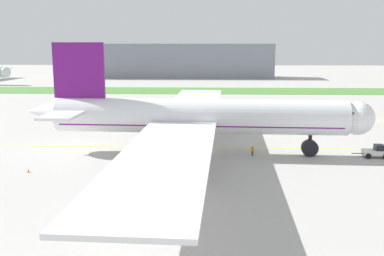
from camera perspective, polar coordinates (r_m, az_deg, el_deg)
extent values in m
plane|color=#ADAAA5|center=(76.78, 0.93, -3.09)|extent=(600.00, 600.00, 0.00)
cube|color=yellow|center=(79.97, 0.97, -2.52)|extent=(280.00, 0.36, 0.01)
cube|color=#4C8438|center=(174.73, 1.55, 4.79)|extent=(320.00, 24.00, 0.10)
cylinder|color=white|center=(74.25, 0.96, 1.53)|extent=(48.39, 7.96, 5.76)
cube|color=#661472|center=(74.42, 0.96, 0.77)|extent=(46.44, 7.42, 0.69)
sphere|color=white|center=(77.01, 20.39, 1.19)|extent=(5.47, 5.47, 5.47)
cone|color=white|center=(80.40, -18.39, 2.01)|extent=(6.55, 5.18, 4.89)
cube|color=#661472|center=(77.38, -14.27, 7.16)|extent=(8.69, 0.97, 9.21)
cube|color=white|center=(83.76, -13.42, 2.90)|extent=(5.72, 9.44, 0.40)
cube|color=white|center=(73.02, -16.19, 1.63)|extent=(5.72, 9.44, 0.40)
cube|color=white|center=(98.76, 0.48, 3.44)|extent=(12.58, 43.80, 0.46)
cube|color=white|center=(50.70, -3.56, -3.73)|extent=(12.58, 43.80, 0.46)
cylinder|color=#B7BABF|center=(89.29, 0.95, 1.52)|extent=(5.61, 3.41, 3.17)
cylinder|color=black|center=(89.15, 2.71, 1.49)|extent=(0.63, 3.34, 3.32)
cylinder|color=#B7BABF|center=(60.35, -0.87, -3.03)|extent=(5.61, 3.41, 3.17)
cylinder|color=black|center=(60.16, 1.73, -3.08)|extent=(0.63, 3.34, 3.32)
cylinder|color=black|center=(76.08, 14.85, -1.67)|extent=(0.60, 0.60, 2.23)
cylinder|color=black|center=(76.32, 14.81, -2.48)|extent=(2.79, 1.35, 2.73)
cylinder|color=black|center=(78.28, -1.72, -0.96)|extent=(0.60, 0.60, 2.23)
cylinder|color=black|center=(78.51, -1.72, -1.75)|extent=(2.79, 1.35, 2.73)
cylinder|color=black|center=(72.41, -2.25, -1.93)|extent=(0.60, 0.60, 2.23)
cylinder|color=black|center=(72.66, -2.24, -2.79)|extent=(2.79, 1.35, 2.73)
cube|color=black|center=(76.67, 19.81, 1.73)|extent=(2.21, 4.41, 1.04)
sphere|color=black|center=(80.17, -12.09, 2.36)|extent=(0.40, 0.40, 0.40)
sphere|color=black|center=(79.35, -9.97, 2.35)|extent=(0.40, 0.40, 0.40)
sphere|color=black|center=(78.64, -7.82, 2.34)|extent=(0.40, 0.40, 0.40)
sphere|color=black|center=(78.04, -5.63, 2.33)|extent=(0.40, 0.40, 0.40)
sphere|color=black|center=(77.56, -3.41, 2.31)|extent=(0.40, 0.40, 0.40)
sphere|color=black|center=(77.19, -1.17, 2.28)|extent=(0.40, 0.40, 0.40)
sphere|color=black|center=(76.95, 1.10, 2.25)|extent=(0.40, 0.40, 0.40)
sphere|color=black|center=(76.82, 3.37, 2.22)|extent=(0.40, 0.40, 0.40)
sphere|color=black|center=(76.82, 5.65, 2.19)|extent=(0.40, 0.40, 0.40)
sphere|color=black|center=(76.94, 7.92, 2.15)|extent=(0.40, 0.40, 0.40)
sphere|color=black|center=(77.17, 10.19, 2.11)|extent=(0.40, 0.40, 0.40)
sphere|color=black|center=(77.53, 12.43, 2.07)|extent=(0.40, 0.40, 0.40)
sphere|color=black|center=(78.00, 14.65, 2.02)|extent=(0.40, 0.40, 0.40)
cube|color=white|center=(79.01, 22.36, -2.89)|extent=(4.02, 2.34, 0.78)
cube|color=black|center=(79.01, 22.81, -2.30)|extent=(1.49, 1.70, 0.90)
cylinder|color=black|center=(78.24, 20.35, -3.06)|extent=(1.80, 0.20, 0.12)
cylinder|color=black|center=(77.69, 21.61, -3.36)|extent=(0.92, 0.39, 0.90)
cylinder|color=black|center=(79.70, 21.17, -2.98)|extent=(0.92, 0.39, 0.90)
cylinder|color=black|center=(80.52, 23.04, -2.98)|extent=(0.92, 0.39, 0.90)
cylinder|color=black|center=(74.90, 7.67, -3.20)|extent=(0.13, 0.13, 0.87)
cylinder|color=orange|center=(74.83, 7.60, -2.65)|extent=(0.10, 0.10, 0.55)
cylinder|color=black|center=(74.78, 7.79, -3.23)|extent=(0.13, 0.13, 0.87)
cylinder|color=orange|center=(74.52, 7.90, -2.72)|extent=(0.10, 0.10, 0.55)
cube|color=orange|center=(74.67, 7.75, -2.66)|extent=(0.50, 0.50, 0.61)
sphere|color=tan|center=(74.57, 7.76, -2.34)|extent=(0.24, 0.24, 0.24)
cylinder|color=black|center=(72.75, -2.41, -3.54)|extent=(0.13, 0.13, 0.86)
cylinder|color=orange|center=(72.50, -2.31, -3.01)|extent=(0.10, 0.10, 0.55)
cylinder|color=black|center=(72.84, -2.54, -3.52)|extent=(0.13, 0.13, 0.86)
cylinder|color=orange|center=(72.75, -2.65, -2.97)|extent=(0.10, 0.10, 0.55)
cube|color=orange|center=(72.62, -2.48, -2.97)|extent=(0.51, 0.42, 0.61)
sphere|color=brown|center=(72.52, -2.48, -2.64)|extent=(0.23, 0.23, 0.23)
cylinder|color=black|center=(71.91, -3.55, -3.71)|extent=(0.13, 0.13, 0.88)
cylinder|color=#BFE519|center=(71.81, -3.67, -3.14)|extent=(0.10, 0.10, 0.56)
cylinder|color=black|center=(71.82, -3.40, -3.73)|extent=(0.13, 0.13, 0.88)
cylinder|color=#BFE519|center=(71.57, -3.30, -3.18)|extent=(0.10, 0.10, 0.56)
cube|color=#BFE519|center=(71.68, -3.48, -3.13)|extent=(0.53, 0.41, 0.63)
sphere|color=brown|center=(71.57, -3.49, -2.79)|extent=(0.24, 0.24, 0.24)
cube|color=#F2590C|center=(69.19, -20.18, -5.33)|extent=(0.36, 0.36, 0.03)
cone|color=#F2590C|center=(69.11, -20.20, -5.10)|extent=(0.28, 0.28, 0.55)
cylinder|color=white|center=(69.10, -20.20, -5.07)|extent=(0.17, 0.17, 0.06)
cube|color=white|center=(115.96, 6.04, 2.36)|extent=(3.82, 2.66, 2.05)
cube|color=white|center=(115.80, 7.14, 2.21)|extent=(1.69, 2.21, 1.62)
cube|color=#263347|center=(115.70, 7.46, 2.36)|extent=(0.38, 1.75, 0.71)
cylinder|color=black|center=(116.95, 7.17, 1.89)|extent=(0.94, 0.45, 0.90)
cylinder|color=black|center=(114.89, 7.09, 1.74)|extent=(0.94, 0.45, 0.90)
cylinder|color=black|center=(117.24, 5.65, 1.95)|extent=(0.94, 0.45, 0.90)
cylinder|color=black|center=(115.18, 5.54, 1.79)|extent=(0.94, 0.45, 0.90)
cube|color=#B21E19|center=(118.11, 18.75, 2.07)|extent=(3.94, 3.34, 2.36)
cube|color=#B21E19|center=(119.40, 19.58, 1.98)|extent=(1.97, 2.59, 1.83)
cube|color=#263347|center=(119.70, 19.82, 2.16)|extent=(0.73, 1.92, 0.81)
cylinder|color=black|center=(120.48, 19.22, 1.63)|extent=(0.95, 0.58, 0.90)
cylinder|color=black|center=(118.59, 19.89, 1.45)|extent=(0.95, 0.58, 0.90)
cylinder|color=black|center=(118.76, 18.06, 1.58)|extent=(0.95, 0.58, 0.90)
cylinder|color=black|center=(116.84, 18.72, 1.39)|extent=(0.95, 0.58, 0.90)
sphere|color=white|center=(214.55, -22.75, 6.60)|extent=(4.81, 4.81, 4.81)
cube|color=gray|center=(242.49, -2.53, 8.60)|extent=(106.99, 20.00, 18.00)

